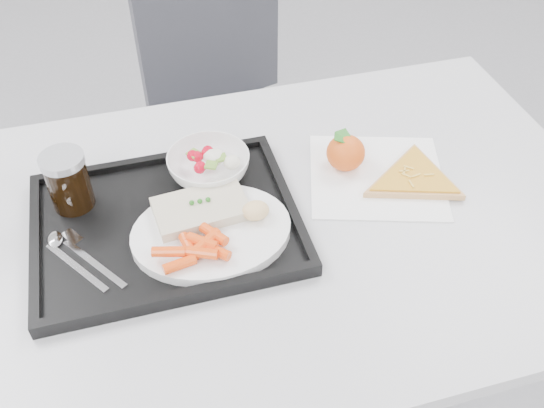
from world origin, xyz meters
The scene contains 14 objects.
table centered at (0.00, 0.30, 0.68)m, with size 1.20×0.80×0.75m.
chair centered at (0.03, 0.98, 0.54)m, with size 0.51×0.51×0.93m.
tray centered at (-0.20, 0.32, 0.76)m, with size 0.45×0.35×0.03m.
dinner_plate centered at (-0.13, 0.27, 0.77)m, with size 0.27×0.27×0.02m.
fish_fillet centered at (-0.14, 0.31, 0.79)m, with size 0.16×0.11×0.03m.
bread_roll centered at (-0.05, 0.27, 0.80)m, with size 0.06×0.06×0.03m.
salad_bowl centered at (-0.10, 0.42, 0.79)m, with size 0.15×0.15×0.05m.
cola_glass centered at (-0.35, 0.41, 0.82)m, with size 0.08×0.08×0.11m.
cutlery centered at (-0.35, 0.29, 0.77)m, with size 0.13×0.16×0.01m.
napkin centered at (0.21, 0.35, 0.75)m, with size 0.31×0.30×0.00m.
tangerine centered at (0.16, 0.39, 0.79)m, with size 0.09×0.09×0.07m.
pizza_slice centered at (0.27, 0.32, 0.76)m, with size 0.25×0.25×0.02m.
carrot_pile centered at (-0.16, 0.22, 0.80)m, with size 0.13×0.08×0.03m.
salad_contents centered at (-0.09, 0.43, 0.80)m, with size 0.09×0.07×0.03m.
Camera 1 is at (-0.22, -0.43, 1.51)m, focal length 40.00 mm.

